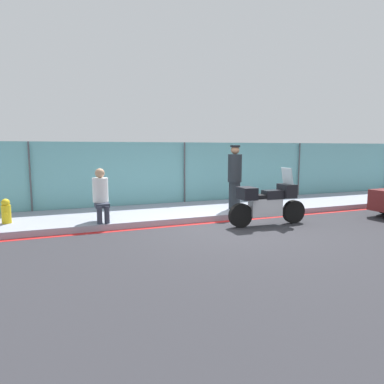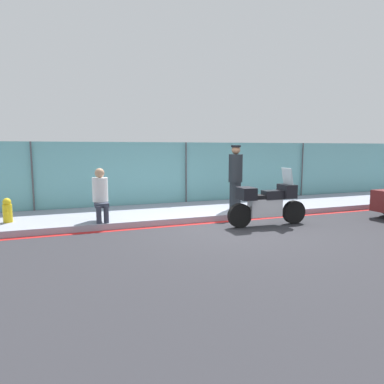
{
  "view_description": "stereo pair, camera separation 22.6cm",
  "coord_description": "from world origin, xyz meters",
  "px_view_note": "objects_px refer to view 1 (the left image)",
  "views": [
    {
      "loc": [
        -3.93,
        -7.27,
        1.95
      ],
      "look_at": [
        -0.53,
        1.34,
        0.76
      ],
      "focal_mm": 32.0,
      "sensor_mm": 36.0,
      "label": 1
    },
    {
      "loc": [
        -3.72,
        -7.35,
        1.95
      ],
      "look_at": [
        -0.53,
        1.34,
        0.76
      ],
      "focal_mm": 32.0,
      "sensor_mm": 36.0,
      "label": 2
    }
  ],
  "objects_px": {
    "motorcycle": "(267,202)",
    "fire_hydrant": "(6,211)",
    "officer_standing": "(235,177)",
    "person_seated_on_curb": "(101,192)"
  },
  "relations": [
    {
      "from": "officer_standing",
      "to": "fire_hydrant",
      "type": "distance_m",
      "value": 6.07
    },
    {
      "from": "motorcycle",
      "to": "person_seated_on_curb",
      "type": "distance_m",
      "value": 4.17
    },
    {
      "from": "officer_standing",
      "to": "person_seated_on_curb",
      "type": "distance_m",
      "value": 3.89
    },
    {
      "from": "motorcycle",
      "to": "person_seated_on_curb",
      "type": "xyz_separation_m",
      "value": [
        -3.94,
        1.33,
        0.29
      ]
    },
    {
      "from": "motorcycle",
      "to": "officer_standing",
      "type": "xyz_separation_m",
      "value": [
        -0.07,
        1.6,
        0.53
      ]
    },
    {
      "from": "officer_standing",
      "to": "person_seated_on_curb",
      "type": "height_order",
      "value": "officer_standing"
    },
    {
      "from": "fire_hydrant",
      "to": "officer_standing",
      "type": "bearing_deg",
      "value": -2.66
    },
    {
      "from": "person_seated_on_curb",
      "to": "motorcycle",
      "type": "bearing_deg",
      "value": -18.71
    },
    {
      "from": "motorcycle",
      "to": "officer_standing",
      "type": "bearing_deg",
      "value": 95.12
    },
    {
      "from": "motorcycle",
      "to": "fire_hydrant",
      "type": "height_order",
      "value": "motorcycle"
    }
  ]
}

